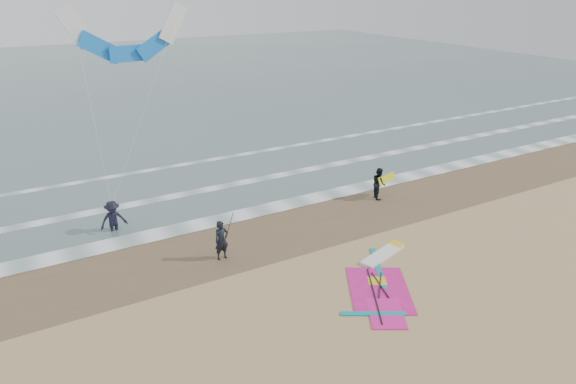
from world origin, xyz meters
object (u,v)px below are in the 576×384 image
windsurf_rig (382,279)px  surf_kite (128,39)px  person_standing (222,240)px  person_walking (379,183)px  person_wading (112,213)px

windsurf_rig → surf_kite: size_ratio=0.62×
person_standing → surf_kite: bearing=90.5°
windsurf_rig → person_walking: size_ratio=3.17×
person_walking → person_wading: 12.87m
person_standing → person_walking: bearing=4.5°
person_wading → surf_kite: (2.26, 3.28, 6.91)m
surf_kite → person_wading: bearing=-124.6°
windsurf_rig → person_walking: bearing=52.1°
person_standing → person_wading: person_wading is taller
windsurf_rig → person_standing: size_ratio=3.14×
windsurf_rig → person_standing: person_standing is taller
person_walking → surf_kite: (-10.30, 6.06, 7.00)m
person_standing → person_wading: (-3.21, 4.58, 0.08)m
person_standing → windsurf_rig: bearing=-50.9°
person_standing → person_walking: person_standing is taller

